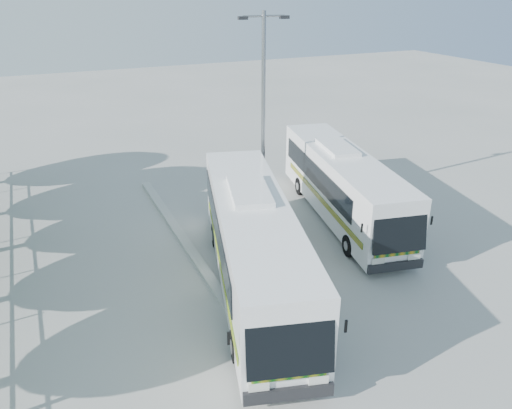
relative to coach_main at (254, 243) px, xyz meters
name	(u,v)px	position (x,y,z in m)	size (l,w,h in m)	color
ground	(264,264)	(1.01, 1.24, -1.75)	(100.00, 100.00, 0.00)	#A8A8A3
kerb_divider	(191,251)	(-1.29, 3.24, -1.68)	(0.40, 16.00, 0.15)	#B2B2AD
coach_main	(254,243)	(0.00, 0.00, 0.00)	(5.23, 11.72, 3.20)	white
coach_adjacent	(343,184)	(5.97, 3.59, -0.11)	(4.25, 10.99, 2.99)	white
lamppost	(263,108)	(3.01, 5.69, 3.14)	(2.17, 0.45, 8.86)	gray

